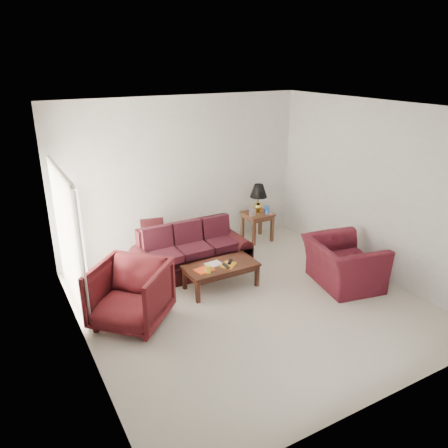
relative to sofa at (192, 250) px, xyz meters
name	(u,v)px	position (x,y,z in m)	size (l,w,h in m)	color
floor	(250,303)	(0.33, -1.42, -0.42)	(5.00, 5.00, 0.00)	beige
blinds	(67,241)	(-2.09, -0.12, 0.66)	(0.10, 2.00, 2.16)	silver
sofa	(192,250)	(0.00, 0.00, 0.00)	(2.07, 0.89, 0.85)	black
throw_pillow	(152,230)	(-0.48, 0.67, 0.26)	(0.41, 0.12, 0.41)	black
end_table	(257,226)	(1.84, 0.69, -0.12)	(0.55, 0.55, 0.60)	#562B1D
table_lamp	(258,198)	(1.87, 0.73, 0.48)	(0.36, 0.36, 0.60)	gold
clock	(253,213)	(1.64, 0.58, 0.25)	(0.14, 0.05, 0.14)	white
blue_canister	(267,210)	(1.99, 0.57, 0.25)	(0.09, 0.09, 0.15)	#194CA8
picture_frame	(250,208)	(1.73, 0.83, 0.26)	(0.13, 0.02, 0.16)	silver
floor_lamp	(76,234)	(-1.80, 0.78, 0.38)	(0.26, 0.26, 1.61)	silver
armchair_left	(130,294)	(-1.46, -1.04, 0.04)	(0.98, 1.01, 0.92)	#471014
armchair_right	(343,263)	(2.03, -1.65, -0.03)	(1.20, 1.05, 0.78)	#451019
coffee_table	(221,276)	(0.17, -0.76, -0.21)	(1.21, 0.60, 0.42)	black
magazine_red	(204,270)	(-0.17, -0.81, 0.01)	(0.30, 0.22, 0.02)	#B73712
magazine_white	(214,264)	(0.07, -0.69, 0.01)	(0.26, 0.20, 0.01)	white
magazine_orange	(228,265)	(0.27, -0.84, 0.01)	(0.27, 0.20, 0.02)	orange
remote_a	(226,266)	(0.19, -0.89, 0.03)	(0.06, 0.19, 0.02)	black
remote_b	(230,262)	(0.33, -0.78, 0.03)	(0.05, 0.18, 0.02)	black
yellow_glass	(208,269)	(-0.15, -0.92, 0.06)	(0.07, 0.07, 0.12)	#FBF737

